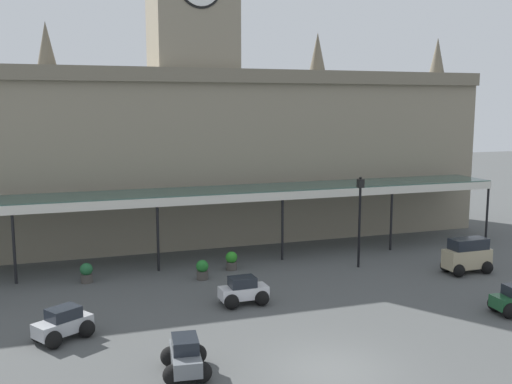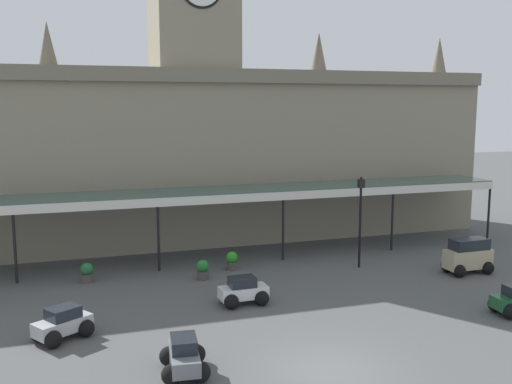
{
  "view_description": "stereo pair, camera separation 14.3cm",
  "coord_description": "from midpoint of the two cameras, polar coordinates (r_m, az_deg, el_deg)",
  "views": [
    {
      "loc": [
        -7.91,
        -15.92,
        8.43
      ],
      "look_at": [
        0.0,
        7.58,
        4.71
      ],
      "focal_mm": 41.02,
      "sensor_mm": 36.0,
      "label": 1
    },
    {
      "loc": [
        -7.78,
        -15.96,
        8.43
      ],
      "look_at": [
        0.0,
        7.58,
        4.71
      ],
      "focal_mm": 41.02,
      "sensor_mm": 36.0,
      "label": 2
    }
  ],
  "objects": [
    {
      "name": "planter_forecourt_centre",
      "position": [
        30.25,
        -2.23,
        -6.69
      ],
      "size": [
        0.6,
        0.6,
        0.96
      ],
      "color": "#47423D",
      "rests_on": "ground"
    },
    {
      "name": "entrance_canopy",
      "position": [
        31.69,
        -3.74,
        -0.06
      ],
      "size": [
        34.02,
        3.26,
        3.84
      ],
      "color": "#38564C",
      "rests_on": "ground"
    },
    {
      "name": "car_beige_van",
      "position": [
        31.46,
        20.09,
        -6.01
      ],
      "size": [
        2.41,
        1.61,
        1.77
      ],
      "color": "tan",
      "rests_on": "ground"
    },
    {
      "name": "car_grey_sedan",
      "position": [
        19.28,
        -6.81,
        -15.81
      ],
      "size": [
        1.67,
        2.14,
        1.19
      ],
      "color": "slate",
      "rests_on": "ground"
    },
    {
      "name": "planter_near_kerb",
      "position": [
        28.75,
        -5.08,
        -7.53
      ],
      "size": [
        0.6,
        0.6,
        0.96
      ],
      "color": "#47423D",
      "rests_on": "ground"
    },
    {
      "name": "station_building",
      "position": [
        36.65,
        -5.9,
        4.72
      ],
      "size": [
        37.14,
        6.34,
        18.78
      ],
      "color": "gray",
      "rests_on": "ground"
    },
    {
      "name": "ground_plane",
      "position": [
        19.66,
        7.48,
        -16.92
      ],
      "size": [
        140.0,
        140.0,
        0.0
      ],
      "primitive_type": "plane",
      "color": "#4D4F4F"
    },
    {
      "name": "car_white_sedan",
      "position": [
        25.22,
        -1.09,
        -9.78
      ],
      "size": [
        2.07,
        1.55,
        1.19
      ],
      "color": "silver",
      "rests_on": "ground"
    },
    {
      "name": "car_silver_sedan",
      "position": [
        22.76,
        -18.15,
        -12.29
      ],
      "size": [
        2.25,
        2.1,
        1.19
      ],
      "color": "#B2B5BA",
      "rests_on": "ground"
    },
    {
      "name": "planter_by_canopy",
      "position": [
        29.27,
        -16.02,
        -7.54
      ],
      "size": [
        0.6,
        0.6,
        0.96
      ],
      "color": "#47423D",
      "rests_on": "ground"
    },
    {
      "name": "victorian_lamppost",
      "position": [
        30.62,
        10.28,
        -1.86
      ],
      "size": [
        0.3,
        0.3,
        4.77
      ],
      "color": "black",
      "rests_on": "ground"
    }
  ]
}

